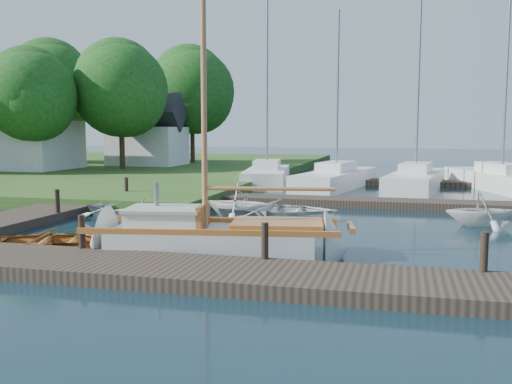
% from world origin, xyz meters
% --- Properties ---
extents(ground, '(160.00, 160.00, 0.00)m').
position_xyz_m(ground, '(0.00, 0.00, 0.00)').
color(ground, black).
rests_on(ground, ground).
extents(near_dock, '(18.00, 2.20, 0.30)m').
position_xyz_m(near_dock, '(0.00, -6.00, 0.15)').
color(near_dock, black).
rests_on(near_dock, ground).
extents(left_dock, '(2.20, 18.00, 0.30)m').
position_xyz_m(left_dock, '(-8.00, 2.00, 0.15)').
color(left_dock, black).
rests_on(left_dock, ground).
extents(far_dock, '(14.00, 1.60, 0.30)m').
position_xyz_m(far_dock, '(2.00, 6.50, 0.15)').
color(far_dock, black).
rests_on(far_dock, ground).
extents(pontoon, '(30.00, 1.60, 0.30)m').
position_xyz_m(pontoon, '(10.00, 16.00, 0.15)').
color(pontoon, black).
rests_on(pontoon, ground).
extents(mooring_post_1, '(0.16, 0.16, 0.80)m').
position_xyz_m(mooring_post_1, '(-3.00, -5.00, 0.70)').
color(mooring_post_1, black).
rests_on(mooring_post_1, near_dock).
extents(mooring_post_2, '(0.16, 0.16, 0.80)m').
position_xyz_m(mooring_post_2, '(1.50, -5.00, 0.70)').
color(mooring_post_2, black).
rests_on(mooring_post_2, near_dock).
extents(mooring_post_3, '(0.16, 0.16, 0.80)m').
position_xyz_m(mooring_post_3, '(6.00, -5.00, 0.70)').
color(mooring_post_3, black).
rests_on(mooring_post_3, near_dock).
extents(mooring_post_4, '(0.16, 0.16, 0.80)m').
position_xyz_m(mooring_post_4, '(-7.00, 0.00, 0.70)').
color(mooring_post_4, black).
rests_on(mooring_post_4, left_dock).
extents(mooring_post_5, '(0.16, 0.16, 0.80)m').
position_xyz_m(mooring_post_5, '(-7.00, 5.00, 0.70)').
color(mooring_post_5, black).
rests_on(mooring_post_5, left_dock).
extents(sailboat, '(7.38, 3.14, 9.83)m').
position_xyz_m(sailboat, '(0.01, -3.63, 0.34)').
color(sailboat, silver).
rests_on(sailboat, ground).
extents(dinghy, '(3.91, 3.37, 0.68)m').
position_xyz_m(dinghy, '(-4.40, -4.17, 0.34)').
color(dinghy, brown).
rests_on(dinghy, ground).
extents(tender_a, '(4.70, 4.14, 0.81)m').
position_xyz_m(tender_a, '(-4.75, 1.10, 0.40)').
color(tender_a, silver).
rests_on(tender_a, ground).
extents(tender_b, '(2.95, 2.67, 1.37)m').
position_xyz_m(tender_b, '(-1.05, 1.91, 0.68)').
color(tender_b, silver).
rests_on(tender_b, ground).
extents(tender_c, '(4.06, 2.91, 0.84)m').
position_xyz_m(tender_c, '(0.26, 2.11, 0.42)').
color(tender_c, silver).
rests_on(tender_c, ground).
extents(tender_d, '(2.74, 2.49, 1.24)m').
position_xyz_m(tender_d, '(6.93, 2.56, 0.62)').
color(tender_d, silver).
rests_on(tender_d, ground).
extents(marina_boat_0, '(3.29, 7.66, 12.02)m').
position_xyz_m(marina_boat_0, '(-3.10, 14.42, 0.58)').
color(marina_boat_0, silver).
rests_on(marina_boat_0, ground).
extents(marina_boat_1, '(3.87, 8.80, 9.32)m').
position_xyz_m(marina_boat_1, '(0.92, 13.61, 0.56)').
color(marina_boat_1, silver).
rests_on(marina_boat_1, ground).
extents(marina_boat_2, '(3.38, 8.51, 11.70)m').
position_xyz_m(marina_boat_2, '(5.02, 13.73, 0.58)').
color(marina_boat_2, silver).
rests_on(marina_boat_2, ground).
extents(marina_boat_3, '(5.16, 10.13, 12.82)m').
position_xyz_m(marina_boat_3, '(9.32, 14.54, 0.58)').
color(marina_boat_3, silver).
rests_on(marina_boat_3, ground).
extents(house_a, '(6.30, 5.00, 6.29)m').
position_xyz_m(house_a, '(-20.00, 16.00, 2.96)').
color(house_a, silver).
rests_on(house_a, shore).
extents(house_c, '(5.25, 4.00, 5.28)m').
position_xyz_m(house_c, '(-14.00, 22.00, 2.58)').
color(house_c, silver).
rests_on(house_c, shore).
extents(tree_2, '(5.83, 5.75, 7.82)m').
position_xyz_m(tree_2, '(-18.00, 14.05, 5.25)').
color(tree_2, '#332114').
rests_on(tree_2, shore).
extents(tree_3, '(6.41, 6.38, 8.74)m').
position_xyz_m(tree_3, '(-14.00, 18.05, 5.81)').
color(tree_3, '#332114').
rests_on(tree_3, shore).
extents(tree_4, '(7.01, 7.01, 9.66)m').
position_xyz_m(tree_4, '(-22.00, 22.05, 6.37)').
color(tree_4, '#332114').
rests_on(tree_4, shore).
extents(tree_7, '(6.83, 6.83, 9.38)m').
position_xyz_m(tree_7, '(-12.00, 26.05, 6.20)').
color(tree_7, '#332114').
rests_on(tree_7, shore).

